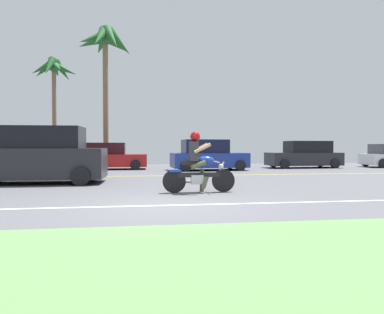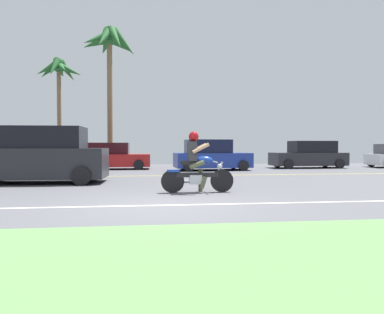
{
  "view_description": "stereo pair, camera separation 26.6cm",
  "coord_description": "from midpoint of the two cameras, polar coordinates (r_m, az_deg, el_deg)",
  "views": [
    {
      "loc": [
        -0.55,
        -7.8,
        1.3
      ],
      "look_at": [
        1.14,
        4.01,
        0.94
      ],
      "focal_mm": 33.62,
      "sensor_mm": 36.0,
      "label": 1
    },
    {
      "loc": [
        -0.29,
        -7.84,
        1.3
      ],
      "look_at": [
        1.14,
        4.01,
        0.94
      ],
      "focal_mm": 33.62,
      "sensor_mm": 36.0,
      "label": 2
    }
  ],
  "objects": [
    {
      "name": "motorcyclist",
      "position": [
        10.08,
        0.25,
        -1.55
      ],
      "size": [
        2.04,
        0.67,
        1.71
      ],
      "color": "black",
      "rests_on": "ground"
    },
    {
      "name": "parked_car_2",
      "position": [
        19.49,
        2.13,
        0.16
      ],
      "size": [
        4.17,
        2.24,
        1.65
      ],
      "color": "navy",
      "rests_on": "ground"
    },
    {
      "name": "ground",
      "position": [
        10.91,
        -5.89,
        -5.23
      ],
      "size": [
        56.0,
        30.0,
        0.04
      ],
      "primitive_type": "cube",
      "color": "#545459"
    },
    {
      "name": "palm_tree_0",
      "position": [
        23.76,
        -13.96,
        16.47
      ],
      "size": [
        3.68,
        3.71,
        8.69
      ],
      "color": "brown",
      "rests_on": "ground"
    },
    {
      "name": "motorcyclist_distant",
      "position": [
        18.03,
        -25.01,
        -0.75
      ],
      "size": [
        0.53,
        1.62,
        1.35
      ],
      "color": "black",
      "rests_on": "ground"
    },
    {
      "name": "lane_line_far",
      "position": [
        15.8,
        -6.59,
        -2.99
      ],
      "size": [
        50.4,
        0.12,
        0.01
      ],
      "primitive_type": "cube",
      "color": "yellow",
      "rests_on": "ground"
    },
    {
      "name": "suv_nearby",
      "position": [
        13.72,
        -24.3,
        0.17
      ],
      "size": [
        4.96,
        2.16,
        1.99
      ],
      "color": "#232328",
      "rests_on": "ground"
    },
    {
      "name": "parked_car_3",
      "position": [
        22.65,
        17.13,
        0.26
      ],
      "size": [
        4.42,
        1.95,
        1.61
      ],
      "color": "#232328",
      "rests_on": "ground"
    },
    {
      "name": "lane_line_near",
      "position": [
        7.96,
        -5.05,
        -7.65
      ],
      "size": [
        50.4,
        0.12,
        0.01
      ],
      "primitive_type": "cube",
      "color": "silver",
      "rests_on": "ground"
    },
    {
      "name": "palm_tree_1",
      "position": [
        24.67,
        -21.36,
        12.09
      ],
      "size": [
        2.9,
        2.84,
        6.83
      ],
      "color": "brown",
      "rests_on": "ground"
    },
    {
      "name": "parked_car_1",
      "position": [
        20.8,
        -13.93,
        0.03
      ],
      "size": [
        4.44,
        1.95,
        1.49
      ],
      "color": "#AD1E1E",
      "rests_on": "ground"
    },
    {
      "name": "parked_car_0",
      "position": [
        20.83,
        -27.59,
        -0.03
      ],
      "size": [
        3.93,
        1.9,
        1.57
      ],
      "color": "navy",
      "rests_on": "ground"
    },
    {
      "name": "grass_median",
      "position": [
        3.95,
        -1.68,
        -17.02
      ],
      "size": [
        56.0,
        3.8,
        0.06
      ],
      "primitive_type": "cube",
      "color": "#5B8C4C",
      "rests_on": "ground"
    }
  ]
}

